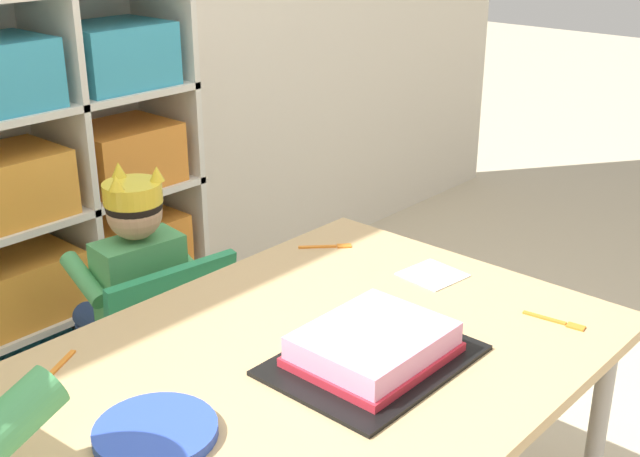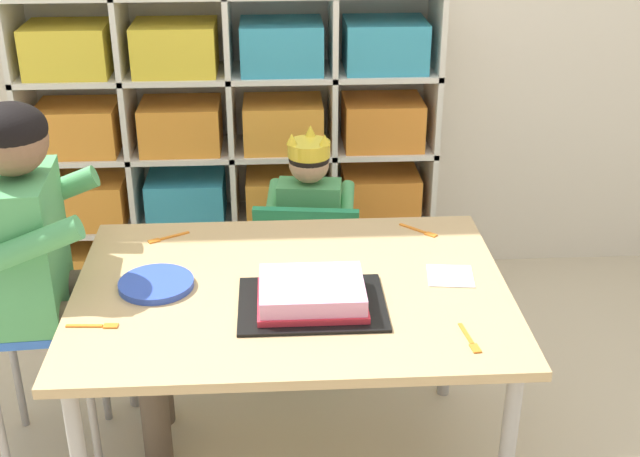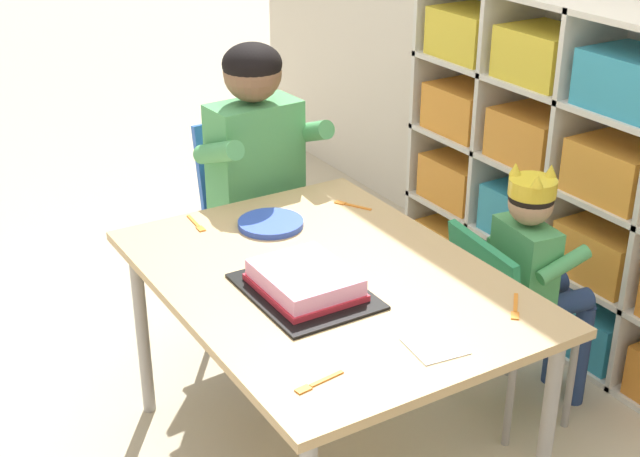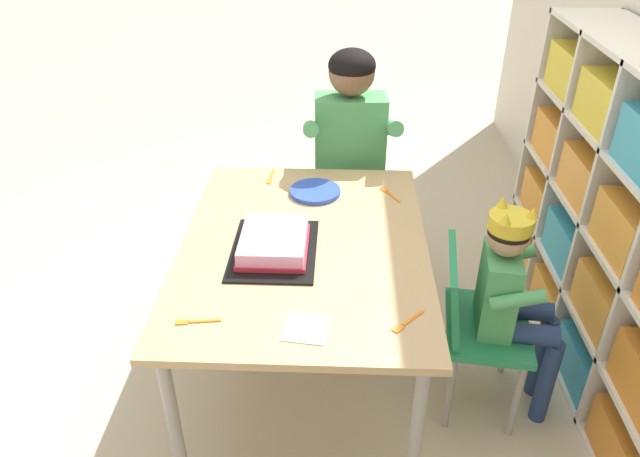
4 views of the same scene
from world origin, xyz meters
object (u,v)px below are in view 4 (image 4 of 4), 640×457
object	(u,v)px
fork_scattered_mid_table	(195,321)
birthday_cake_on_tray	(274,244)
paper_plate_stack	(315,191)
fork_beside_plate_stack	(271,178)
fork_at_table_front_edge	(389,194)
adult_helper_seated	(351,149)
child_with_crown	(512,289)
fork_near_cake_tray	(407,322)
classroom_chair_adult_side	(348,178)
classroom_chair_blue	(474,317)
activity_table	(304,257)

from	to	relation	value
fork_scattered_mid_table	birthday_cake_on_tray	bearing A→B (deg)	55.99
birthday_cake_on_tray	paper_plate_stack	world-z (taller)	birthday_cake_on_tray
fork_beside_plate_stack	fork_at_table_front_edge	distance (m)	0.49
adult_helper_seated	child_with_crown	bearing A→B (deg)	-57.50
fork_near_cake_tray	adult_helper_seated	bearing A→B (deg)	52.07
classroom_chair_adult_side	classroom_chair_blue	bearing A→B (deg)	-66.16
child_with_crown	fork_near_cake_tray	distance (m)	0.50
paper_plate_stack	classroom_chair_adult_side	bearing A→B (deg)	162.47
fork_beside_plate_stack	fork_scattered_mid_table	size ratio (longest dim) A/B	1.00
birthday_cake_on_tray	fork_beside_plate_stack	size ratio (longest dim) A/B	2.92
classroom_chair_blue	fork_at_table_front_edge	xyz separation A→B (m)	(-0.43, -0.28, 0.25)
fork_beside_plate_stack	activity_table	bearing A→B (deg)	-157.49
fork_beside_plate_stack	classroom_chair_blue	bearing A→B (deg)	-122.65
classroom_chair_adult_side	child_with_crown	bearing A→B (deg)	-61.21
classroom_chair_blue	fork_near_cake_tray	world-z (taller)	fork_near_cake_tray
activity_table	classroom_chair_blue	world-z (taller)	classroom_chair_blue
classroom_chair_blue	classroom_chair_adult_side	size ratio (longest dim) A/B	0.79
child_with_crown	adult_helper_seated	xyz separation A→B (m)	(-0.73, -0.53, 0.17)
classroom_chair_adult_side	paper_plate_stack	distance (m)	0.46
adult_helper_seated	classroom_chair_blue	bearing A→B (deg)	-62.79
adult_helper_seated	classroom_chair_adult_side	bearing A→B (deg)	90.00
activity_table	fork_near_cake_tray	world-z (taller)	fork_near_cake_tray
fork_scattered_mid_table	activity_table	bearing A→B (deg)	48.75
birthday_cake_on_tray	fork_scattered_mid_table	xyz separation A→B (m)	(0.36, -0.18, -0.03)
fork_scattered_mid_table	fork_at_table_front_edge	bearing A→B (deg)	45.49
child_with_crown	fork_beside_plate_stack	bearing A→B (deg)	64.15
fork_at_table_front_edge	fork_scattered_mid_table	bearing A→B (deg)	-66.19
classroom_chair_adult_side	birthday_cake_on_tray	world-z (taller)	classroom_chair_adult_side
classroom_chair_blue	paper_plate_stack	distance (m)	0.75
fork_scattered_mid_table	fork_near_cake_tray	xyz separation A→B (m)	(-0.02, 0.59, 0.00)
activity_table	fork_near_cake_tray	distance (m)	0.51
birthday_cake_on_tray	fork_scattered_mid_table	distance (m)	0.41
fork_beside_plate_stack	fork_at_table_front_edge	xyz separation A→B (m)	(0.12, 0.48, 0.00)
classroom_chair_blue	fork_beside_plate_stack	xyz separation A→B (m)	(-0.55, -0.76, 0.25)
classroom_chair_blue	fork_scattered_mid_table	world-z (taller)	fork_scattered_mid_table
adult_helper_seated	fork_at_table_front_edge	distance (m)	0.33
classroom_chair_adult_side	fork_near_cake_tray	world-z (taller)	classroom_chair_adult_side
adult_helper_seated	birthday_cake_on_tray	world-z (taller)	adult_helper_seated
birthday_cake_on_tray	fork_at_table_front_edge	xyz separation A→B (m)	(-0.41, 0.40, -0.03)
child_with_crown	adult_helper_seated	distance (m)	0.92
paper_plate_stack	fork_near_cake_tray	xyz separation A→B (m)	(0.75, 0.29, -0.01)
fork_beside_plate_stack	paper_plate_stack	bearing A→B (deg)	-120.13
paper_plate_stack	fork_at_table_front_edge	bearing A→B (deg)	91.17
classroom_chair_blue	fork_near_cake_tray	bearing A→B (deg)	146.66
adult_helper_seated	fork_at_table_front_edge	xyz separation A→B (m)	(0.28, 0.15, -0.06)
birthday_cake_on_tray	adult_helper_seated	bearing A→B (deg)	159.85
classroom_chair_adult_side	fork_scattered_mid_table	xyz separation A→B (m)	(1.18, -0.43, 0.14)
classroom_chair_blue	activity_table	bearing A→B (deg)	90.35
child_with_crown	fork_near_cake_tray	size ratio (longest dim) A/B	7.98
paper_plate_stack	fork_at_table_front_edge	distance (m)	0.29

